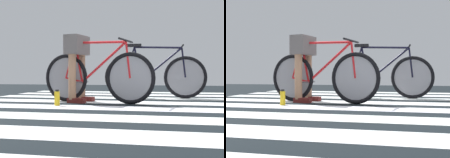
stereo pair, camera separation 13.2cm
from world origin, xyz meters
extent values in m
cube|color=black|center=(0.00, 0.00, 0.01)|extent=(18.00, 14.00, 0.02)
cube|color=silver|center=(-0.02, -1.72, 0.02)|extent=(5.20, 0.44, 0.00)
cube|color=silver|center=(-0.09, -0.96, 0.02)|extent=(5.20, 0.44, 0.00)
cube|color=silver|center=(0.11, -0.18, 0.02)|extent=(5.20, 0.44, 0.00)
cube|color=silver|center=(-0.05, 0.55, 0.02)|extent=(5.20, 0.44, 0.00)
cube|color=silver|center=(-0.05, 1.31, 0.02)|extent=(5.20, 0.44, 0.00)
cube|color=silver|center=(-0.08, 2.08, 0.02)|extent=(5.20, 0.44, 0.00)
cube|color=silver|center=(-0.04, 2.83, 0.02)|extent=(5.20, 0.44, 0.00)
torus|color=black|center=(-1.15, 0.54, 0.38)|extent=(0.71, 0.20, 0.72)
torus|color=black|center=(-0.15, 0.33, 0.38)|extent=(0.71, 0.20, 0.72)
cylinder|color=gray|center=(-1.15, 0.54, 0.38)|extent=(0.60, 0.13, 0.61)
cylinder|color=gray|center=(-0.15, 0.33, 0.38)|extent=(0.60, 0.13, 0.61)
cylinder|color=red|center=(-0.60, 0.42, 0.89)|extent=(0.79, 0.20, 0.05)
cylinder|color=red|center=(-0.54, 0.41, 0.60)|extent=(0.69, 0.18, 0.59)
cylinder|color=red|center=(-0.93, 0.49, 0.61)|extent=(0.16, 0.06, 0.59)
cylinder|color=red|center=(-1.01, 0.51, 0.35)|extent=(0.29, 0.08, 0.09)
cylinder|color=red|center=(-1.07, 0.52, 0.64)|extent=(0.19, 0.06, 0.53)
cylinder|color=red|center=(-0.18, 0.33, 0.63)|extent=(0.09, 0.05, 0.50)
cube|color=black|center=(-0.99, 0.50, 0.93)|extent=(0.25, 0.14, 0.05)
cylinder|color=black|center=(-0.21, 0.34, 0.90)|extent=(0.13, 0.51, 0.03)
cylinder|color=#4C4C51|center=(-0.87, 0.48, 0.32)|extent=(0.09, 0.34, 0.02)
cylinder|color=#A87A5B|center=(-0.93, 0.63, 0.52)|extent=(0.11, 0.11, 0.89)
cylinder|color=#A87A5B|center=(-0.99, 0.36, 0.52)|extent=(0.11, 0.11, 0.89)
cube|color=#635C5C|center=(-0.96, 0.50, 0.86)|extent=(0.30, 0.45, 0.28)
cube|color=#5D1B18|center=(-0.87, 0.62, 0.06)|extent=(0.27, 0.15, 0.07)
cube|color=#5D1B18|center=(-0.92, 0.35, 0.06)|extent=(0.27, 0.15, 0.07)
torus|color=black|center=(-0.37, 1.37, 0.38)|extent=(0.72, 0.08, 0.72)
torus|color=black|center=(0.65, 1.41, 0.38)|extent=(0.72, 0.08, 0.72)
cylinder|color=gray|center=(-0.37, 1.37, 0.38)|extent=(0.61, 0.03, 0.61)
cylinder|color=gray|center=(0.65, 1.41, 0.38)|extent=(0.61, 0.03, 0.61)
cylinder|color=black|center=(0.19, 1.40, 0.89)|extent=(0.80, 0.07, 0.05)
cylinder|color=black|center=(0.25, 1.40, 0.60)|extent=(0.70, 0.06, 0.59)
cylinder|color=black|center=(-0.15, 1.38, 0.61)|extent=(0.15, 0.04, 0.59)
cylinder|color=black|center=(-0.23, 1.38, 0.35)|extent=(0.29, 0.04, 0.09)
cylinder|color=black|center=(-0.29, 1.38, 0.64)|extent=(0.19, 0.03, 0.53)
cylinder|color=black|center=(0.62, 1.41, 0.63)|extent=(0.09, 0.03, 0.50)
cube|color=black|center=(-0.21, 1.38, 0.93)|extent=(0.24, 0.10, 0.05)
cylinder|color=black|center=(0.59, 1.41, 0.90)|extent=(0.05, 0.52, 0.03)
cylinder|color=#4C4C51|center=(-0.09, 1.38, 0.32)|extent=(0.03, 0.34, 0.02)
cylinder|color=gold|center=(-1.06, -0.05, 0.11)|extent=(0.07, 0.07, 0.19)
cylinder|color=black|center=(-1.06, -0.05, 0.22)|extent=(0.05, 0.05, 0.02)
camera|label=1|loc=(0.37, -3.62, 0.44)|focal=46.64mm
camera|label=2|loc=(0.50, -3.62, 0.44)|focal=46.64mm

